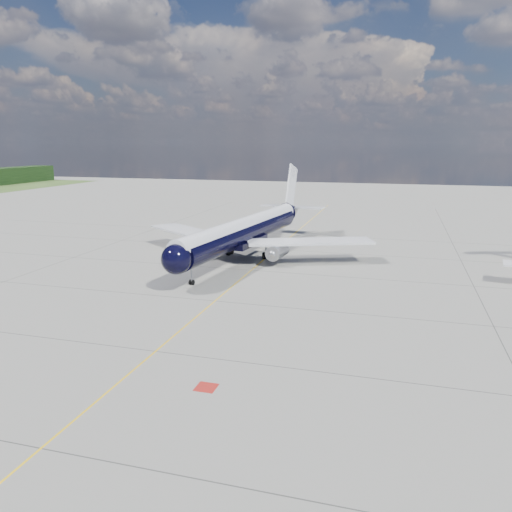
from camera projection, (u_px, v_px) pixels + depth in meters
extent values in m
plane|color=gray|center=(261.00, 262.00, 77.12)|extent=(320.00, 320.00, 0.00)
cube|color=yellow|center=(251.00, 270.00, 72.43)|extent=(0.16, 160.00, 0.01)
cube|color=maroon|center=(206.00, 387.00, 37.81)|extent=(1.60, 1.60, 0.01)
cylinder|color=black|center=(244.00, 233.00, 78.88)|extent=(8.38, 38.16, 3.80)
sphere|color=black|center=(176.00, 259.00, 60.93)|extent=(4.23, 4.23, 3.80)
cone|color=black|center=(292.00, 211.00, 99.83)|extent=(4.62, 7.41, 3.80)
cylinder|color=silver|center=(244.00, 227.00, 78.66)|extent=(7.80, 40.04, 2.96)
cube|color=black|center=(175.00, 255.00, 60.63)|extent=(2.53, 1.48, 0.55)
cube|color=silver|center=(191.00, 232.00, 84.41)|extent=(18.59, 15.10, 0.32)
cube|color=silver|center=(310.00, 241.00, 76.43)|extent=(19.71, 11.55, 0.32)
cube|color=black|center=(244.00, 241.00, 79.19)|extent=(5.38, 10.43, 1.00)
cylinder|color=#B0B0B8|center=(202.00, 244.00, 80.01)|extent=(2.78, 4.84, 2.24)
cylinder|color=#B0B0B8|center=(278.00, 251.00, 75.07)|extent=(2.78, 4.84, 2.24)
sphere|color=gray|center=(195.00, 247.00, 78.12)|extent=(1.22, 1.22, 1.10)
sphere|color=gray|center=(273.00, 254.00, 73.18)|extent=(1.22, 1.22, 1.10)
cube|color=silver|center=(202.00, 240.00, 80.02)|extent=(0.61, 3.20, 1.10)
cube|color=silver|center=(278.00, 246.00, 75.08)|extent=(0.61, 3.20, 1.10)
cube|color=silver|center=(292.00, 185.00, 98.24)|extent=(1.09, 6.33, 8.52)
cube|color=silver|center=(292.00, 207.00, 99.65)|extent=(13.29, 4.75, 0.22)
cylinder|color=gray|center=(192.00, 276.00, 64.73)|extent=(0.20, 0.20, 2.10)
cylinder|color=black|center=(190.00, 282.00, 65.00)|extent=(0.26, 0.72, 0.70)
cylinder|color=black|center=(193.00, 282.00, 64.85)|extent=(0.26, 0.72, 0.70)
cylinder|color=gray|center=(230.00, 247.00, 82.07)|extent=(0.29, 0.29, 1.90)
cylinder|color=gray|center=(266.00, 250.00, 79.64)|extent=(0.29, 0.29, 1.90)
cylinder|color=black|center=(228.00, 252.00, 81.76)|extent=(0.58, 1.15, 1.10)
cylinder|color=black|center=(231.00, 251.00, 82.74)|extent=(0.58, 1.15, 1.10)
cylinder|color=black|center=(265.00, 256.00, 79.32)|extent=(0.58, 1.15, 1.10)
cylinder|color=black|center=(267.00, 254.00, 80.31)|extent=(0.58, 1.15, 1.10)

